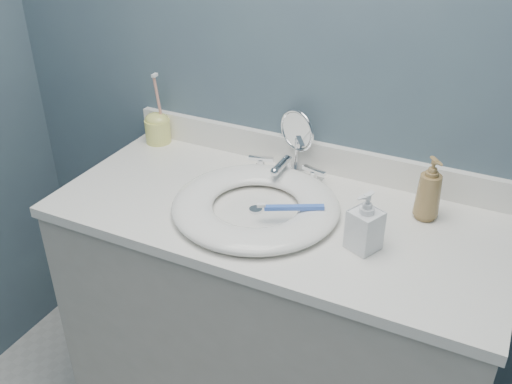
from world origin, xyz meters
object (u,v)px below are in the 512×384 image
Objects in this scene: makeup_mirror at (297,137)px; soap_bottle_clear at (365,221)px; toothbrush_holder at (158,127)px; soap_bottle_amber at (429,189)px.

makeup_mirror is 0.43m from soap_bottle_clear.
makeup_mirror reaches higher than soap_bottle_clear.
toothbrush_holder is (-0.79, 0.28, -0.02)m from soap_bottle_clear.
soap_bottle_amber is 0.23m from soap_bottle_clear.
makeup_mirror is 1.26× the size of soap_bottle_clear.
toothbrush_holder is (-0.48, -0.02, -0.05)m from makeup_mirror.
makeup_mirror is 1.11× the size of soap_bottle_amber.
soap_bottle_clear is 0.84m from toothbrush_holder.
toothbrush_holder reaches higher than soap_bottle_amber.
soap_bottle_clear is at bearing -23.89° from makeup_mirror.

